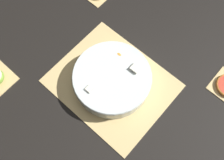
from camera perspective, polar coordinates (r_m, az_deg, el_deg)
The scene contains 3 objects.
ground_plane at distance 1.00m, azimuth -0.00°, elevation -0.73°, with size 6.00×6.00×0.00m, color black.
bamboo_mat_center at distance 1.00m, azimuth -0.00°, elevation -0.67°, with size 0.43×0.36×0.01m.
fruit_salad_bowl at distance 0.96m, azimuth 0.04°, elevation 0.27°, with size 0.29×0.29×0.08m.
Camera 1 is at (-0.24, 0.27, 0.93)m, focal length 42.00 mm.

